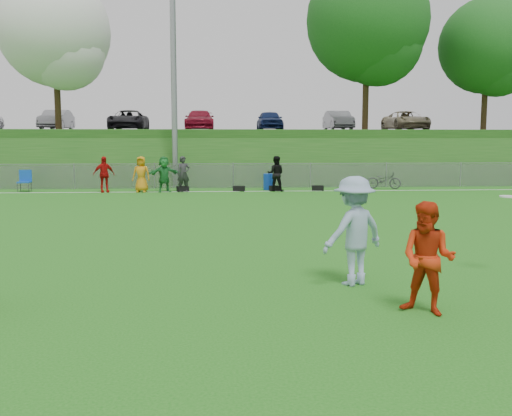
{
  "coord_description": "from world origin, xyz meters",
  "views": [
    {
      "loc": [
        -0.9,
        -9.21,
        2.5
      ],
      "look_at": [
        -0.21,
        0.5,
        1.32
      ],
      "focal_mm": 40.0,
      "sensor_mm": 36.0,
      "label": 1
    }
  ],
  "objects": [
    {
      "name": "ground",
      "position": [
        0.0,
        0.0,
        0.0
      ],
      "size": [
        120.0,
        120.0,
        0.0
      ],
      "primitive_type": "plane",
      "color": "#1A6415",
      "rests_on": "ground"
    },
    {
      "name": "tree_green_near",
      "position": [
        8.16,
        24.42,
        9.03
      ],
      "size": [
        7.14,
        7.14,
        9.95
      ],
      "color": "black",
      "rests_on": "berm"
    },
    {
      "name": "fence",
      "position": [
        0.0,
        20.0,
        0.65
      ],
      "size": [
        58.0,
        0.06,
        1.3
      ],
      "color": "gray",
      "rests_on": "ground"
    },
    {
      "name": "tree_green_far",
      "position": [
        16.16,
        25.92,
        7.96
      ],
      "size": [
        5.88,
        5.88,
        8.19
      ],
      "color": "black",
      "rests_on": "berm"
    },
    {
      "name": "player_red_center",
      "position": [
        2.11,
        -1.45,
        0.81
      ],
      "size": [
        1.0,
        0.97,
        1.62
      ],
      "primitive_type": "imported",
      "rotation": [
        0.0,
        0.0,
        -0.66
      ],
      "color": "red",
      "rests_on": "ground"
    },
    {
      "name": "player_blue",
      "position": [
        1.45,
        0.27,
        0.94
      ],
      "size": [
        1.39,
        1.17,
        1.87
      ],
      "primitive_type": "imported",
      "rotation": [
        0.0,
        0.0,
        3.62
      ],
      "color": "#8EA7C6",
      "rests_on": "ground"
    },
    {
      "name": "bicycle",
      "position": [
        7.59,
        19.0,
        0.44
      ],
      "size": [
        1.78,
        1.13,
        0.88
      ],
      "primitive_type": "imported",
      "rotation": [
        0.0,
        0.0,
        1.22
      ],
      "color": "#303033",
      "rests_on": "ground"
    },
    {
      "name": "tree_white_flowering",
      "position": [
        -9.84,
        24.92,
        8.32
      ],
      "size": [
        6.3,
        6.3,
        8.78
      ],
      "color": "black",
      "rests_on": "berm"
    },
    {
      "name": "sideline_far",
      "position": [
        0.0,
        18.0,
        0.01
      ],
      "size": [
        60.0,
        0.1,
        0.01
      ],
      "primitive_type": "cube",
      "color": "white",
      "rests_on": "ground"
    },
    {
      "name": "light_pole",
      "position": [
        -3.0,
        20.8,
        6.71
      ],
      "size": [
        1.2,
        0.4,
        12.15
      ],
      "color": "gray",
      "rests_on": "ground"
    },
    {
      "name": "gear_bags",
      "position": [
        0.94,
        18.1,
        0.13
      ],
      "size": [
        7.11,
        0.49,
        0.26
      ],
      "color": "black",
      "rests_on": "ground"
    },
    {
      "name": "parking_lot",
      "position": [
        0.0,
        33.0,
        3.05
      ],
      "size": [
        120.0,
        12.0,
        0.1
      ],
      "primitive_type": "cube",
      "color": "black",
      "rests_on": "berm"
    },
    {
      "name": "recycling_bin",
      "position": [
        1.72,
        18.82,
        0.4
      ],
      "size": [
        0.69,
        0.69,
        0.79
      ],
      "primitive_type": "cylinder",
      "rotation": [
        0.0,
        0.0,
        -0.39
      ],
      "color": "#103AAF",
      "rests_on": "ground"
    },
    {
      "name": "spectator_row",
      "position": [
        -2.75,
        18.0,
        0.85
      ],
      "size": [
        9.14,
        1.01,
        1.69
      ],
      "color": "#B30D0C",
      "rests_on": "ground"
    },
    {
      "name": "frisbee",
      "position": [
        4.46,
        0.85,
        1.45
      ],
      "size": [
        0.3,
        0.3,
        0.03
      ],
      "color": "white",
      "rests_on": "ground"
    },
    {
      "name": "car_row",
      "position": [
        -1.17,
        32.0,
        3.82
      ],
      "size": [
        32.04,
        5.18,
        1.44
      ],
      "color": "silver",
      "rests_on": "parking_lot"
    },
    {
      "name": "berm",
      "position": [
        0.0,
        31.0,
        1.5
      ],
      "size": [
        120.0,
        18.0,
        3.0
      ],
      "primitive_type": "cube",
      "color": "#1A4F16",
      "rests_on": "ground"
    },
    {
      "name": "camp_chair",
      "position": [
        -10.0,
        18.6,
        0.3
      ],
      "size": [
        0.61,
        0.62,
        1.03
      ],
      "rotation": [
        0.0,
        0.0,
        0.06
      ],
      "color": "#1047AE",
      "rests_on": "ground"
    }
  ]
}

